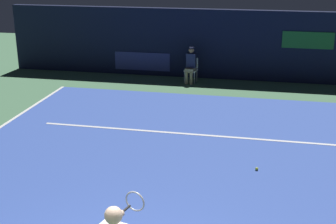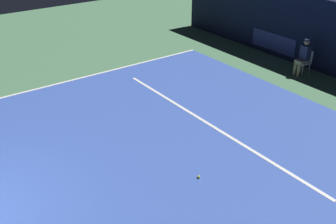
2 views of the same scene
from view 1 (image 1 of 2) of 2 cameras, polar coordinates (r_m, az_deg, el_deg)
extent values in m
plane|color=#4C7A56|center=(10.61, 1.08, -6.61)|extent=(32.28, 32.28, 0.00)
cube|color=#3856B2|center=(10.61, 1.08, -6.58)|extent=(10.53, 11.23, 0.01)
cube|color=white|center=(12.38, 2.77, -2.72)|extent=(8.21, 0.10, 0.01)
cube|color=#141933|center=(17.85, 5.96, 8.22)|extent=(16.38, 0.30, 2.60)
cube|color=navy|center=(18.36, -3.15, 6.19)|extent=(2.20, 0.04, 0.70)
cube|color=#1E6B2D|center=(17.62, 16.70, 8.39)|extent=(1.80, 0.04, 0.60)
sphere|color=beige|center=(5.69, -6.67, -12.41)|extent=(0.22, 0.22, 0.22)
cylinder|color=beige|center=(6.08, -6.98, -13.17)|extent=(0.22, 0.51, 0.09)
cylinder|color=black|center=(6.29, -5.41, -11.92)|extent=(0.11, 0.30, 0.03)
torus|color=#B2B2B7|center=(6.49, -4.05, -10.82)|extent=(0.30, 0.11, 0.30)
cube|color=white|center=(17.27, 2.80, 5.09)|extent=(0.48, 0.45, 0.04)
cube|color=white|center=(17.41, 2.99, 5.97)|extent=(0.42, 0.08, 0.42)
cylinder|color=#B2B2B7|center=(17.22, 2.03, 4.27)|extent=(0.03, 0.03, 0.46)
cylinder|color=#B2B2B7|center=(17.12, 3.23, 4.16)|extent=(0.03, 0.03, 0.46)
cylinder|color=#B2B2B7|center=(17.54, 2.35, 4.53)|extent=(0.03, 0.03, 0.46)
cylinder|color=#B2B2B7|center=(17.44, 3.53, 4.43)|extent=(0.03, 0.03, 0.46)
cube|color=tan|center=(17.19, 2.73, 5.16)|extent=(0.37, 0.44, 0.14)
cylinder|color=tan|center=(17.11, 2.26, 4.17)|extent=(0.11, 0.11, 0.46)
cylinder|color=tan|center=(17.06, 2.84, 4.12)|extent=(0.11, 0.11, 0.46)
cube|color=#23284C|center=(17.23, 2.86, 6.31)|extent=(0.36, 0.26, 0.52)
sphere|color=tan|center=(17.15, 2.88, 7.55)|extent=(0.20, 0.20, 0.20)
cylinder|color=#141933|center=(17.13, 2.88, 7.85)|extent=(0.19, 0.19, 0.04)
sphere|color=#CCE033|center=(10.56, 10.77, -6.83)|extent=(0.07, 0.07, 0.07)
camera|label=2|loc=(7.38, 66.61, 17.04)|focal=43.04mm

